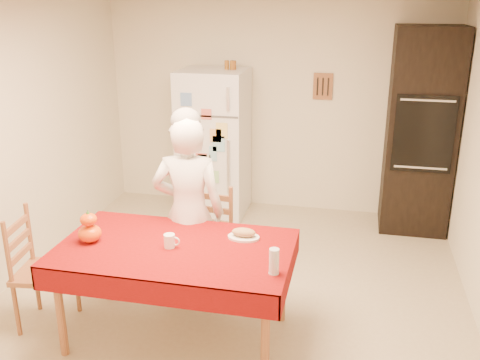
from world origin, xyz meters
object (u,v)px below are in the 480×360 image
(dining_table, at_px, (175,255))
(chair_far, at_px, (207,237))
(chair_left, at_px, (35,265))
(seated_woman, at_px, (189,213))
(bread_plate, at_px, (244,237))
(refrigerator, at_px, (214,143))
(coffee_mug, at_px, (169,241))
(pumpkin_lower, at_px, (90,233))
(wine_glass, at_px, (274,261))
(oven_cabinet, at_px, (420,132))

(dining_table, relative_size, chair_far, 1.79)
(chair_left, bearing_deg, seated_woman, -69.79)
(seated_woman, relative_size, bread_plate, 6.74)
(refrigerator, xyz_separation_m, chair_left, (-0.74, -2.56, -0.34))
(coffee_mug, distance_m, pumpkin_lower, 0.61)
(chair_far, xyz_separation_m, wine_glass, (0.73, -0.96, 0.34))
(seated_woman, relative_size, coffee_mug, 16.16)
(chair_left, bearing_deg, bread_plate, -87.46)
(refrigerator, relative_size, seated_woman, 1.05)
(refrigerator, bearing_deg, bread_plate, -69.56)
(chair_far, relative_size, seated_woman, 0.59)
(seated_woman, xyz_separation_m, pumpkin_lower, (-0.58, -0.57, 0.02))
(pumpkin_lower, distance_m, wine_glass, 1.41)
(pumpkin_lower, bearing_deg, chair_far, 49.49)
(seated_woman, height_order, coffee_mug, seated_woman)
(refrigerator, relative_size, coffee_mug, 17.00)
(bread_plate, bearing_deg, chair_far, 131.26)
(chair_left, height_order, coffee_mug, chair_left)
(oven_cabinet, relative_size, dining_table, 1.29)
(pumpkin_lower, bearing_deg, chair_left, -179.38)
(dining_table, height_order, chair_left, chair_left)
(refrigerator, distance_m, dining_table, 2.53)
(bread_plate, bearing_deg, chair_left, -169.17)
(bread_plate, bearing_deg, coffee_mug, -151.95)
(dining_table, bearing_deg, seated_woman, 96.48)
(refrigerator, bearing_deg, coffee_mug, -82.09)
(chair_left, distance_m, coffee_mug, 1.13)
(dining_table, relative_size, wine_glass, 9.66)
(oven_cabinet, xyz_separation_m, seated_woman, (-1.96, -2.02, -0.29))
(chair_left, relative_size, wine_glass, 5.40)
(chair_far, bearing_deg, wine_glass, -46.55)
(pumpkin_lower, height_order, bread_plate, pumpkin_lower)
(pumpkin_lower, bearing_deg, coffee_mug, 3.42)
(seated_woman, xyz_separation_m, coffee_mug, (0.03, -0.54, 0.00))
(refrigerator, bearing_deg, dining_table, -81.31)
(chair_left, bearing_deg, chair_far, -64.01)
(chair_far, bearing_deg, refrigerator, 109.42)
(refrigerator, xyz_separation_m, chair_far, (0.41, -1.77, -0.34))
(pumpkin_lower, bearing_deg, refrigerator, 84.29)
(chair_left, relative_size, coffee_mug, 9.50)
(refrigerator, relative_size, pumpkin_lower, 9.84)
(wine_glass, bearing_deg, refrigerator, 112.74)
(refrigerator, height_order, wine_glass, refrigerator)
(coffee_mug, bearing_deg, chair_left, -177.83)
(seated_woman, bearing_deg, wine_glass, 130.60)
(dining_table, distance_m, pumpkin_lower, 0.65)
(refrigerator, xyz_separation_m, pumpkin_lower, (-0.26, -2.55, -0.02))
(refrigerator, distance_m, wine_glass, 2.96)
(seated_woman, bearing_deg, coffee_mug, 85.95)
(pumpkin_lower, relative_size, bread_plate, 0.72)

